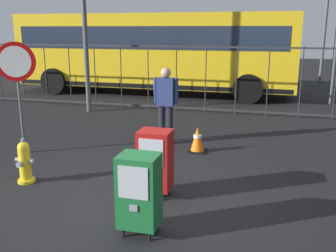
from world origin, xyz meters
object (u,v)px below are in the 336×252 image
(pedestrian, at_px, (166,101))
(bus_near, at_px, (154,49))
(fire_hydrant, at_px, (25,162))
(newspaper_box_secondary, at_px, (155,160))
(traffic_cone, at_px, (197,140))
(newspaper_box_primary, at_px, (139,191))
(stop_sign, at_px, (17,75))

(pedestrian, bearing_deg, bus_near, 109.35)
(fire_hydrant, relative_size, pedestrian, 0.45)
(newspaper_box_secondary, xyz_separation_m, traffic_cone, (0.20, 2.27, -0.31))
(newspaper_box_primary, relative_size, pedestrian, 0.61)
(newspaper_box_secondary, bearing_deg, fire_hydrant, -178.18)
(newspaper_box_secondary, distance_m, traffic_cone, 2.30)
(stop_sign, bearing_deg, traffic_cone, 16.56)
(newspaper_box_secondary, distance_m, bus_near, 9.61)
(fire_hydrant, bearing_deg, newspaper_box_primary, -23.91)
(newspaper_box_primary, height_order, bus_near, bus_near)
(fire_hydrant, bearing_deg, traffic_cone, 44.05)
(newspaper_box_primary, bearing_deg, fire_hydrant, 156.09)
(fire_hydrant, xyz_separation_m, traffic_cone, (2.42, 2.34, -0.09))
(fire_hydrant, height_order, bus_near, bus_near)
(newspaper_box_secondary, height_order, bus_near, bus_near)
(stop_sign, relative_size, bus_near, 0.21)
(fire_hydrant, relative_size, newspaper_box_secondary, 0.73)
(pedestrian, relative_size, bus_near, 0.16)
(newspaper_box_primary, relative_size, newspaper_box_secondary, 1.00)
(pedestrian, bearing_deg, newspaper_box_secondary, -77.66)
(newspaper_box_secondary, height_order, traffic_cone, newspaper_box_secondary)
(fire_hydrant, bearing_deg, stop_sign, 126.40)
(fire_hydrant, relative_size, stop_sign, 0.33)
(pedestrian, distance_m, bus_near, 6.87)
(newspaper_box_secondary, xyz_separation_m, pedestrian, (-0.58, 2.67, 0.38))
(stop_sign, relative_size, traffic_cone, 4.21)
(pedestrian, bearing_deg, newspaper_box_primary, -79.15)
(stop_sign, height_order, pedestrian, stop_sign)
(traffic_cone, bearing_deg, newspaper_box_secondary, -95.08)
(newspaper_box_primary, bearing_deg, traffic_cone, 88.99)
(traffic_cone, height_order, bus_near, bus_near)
(stop_sign, height_order, traffic_cone, stop_sign)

